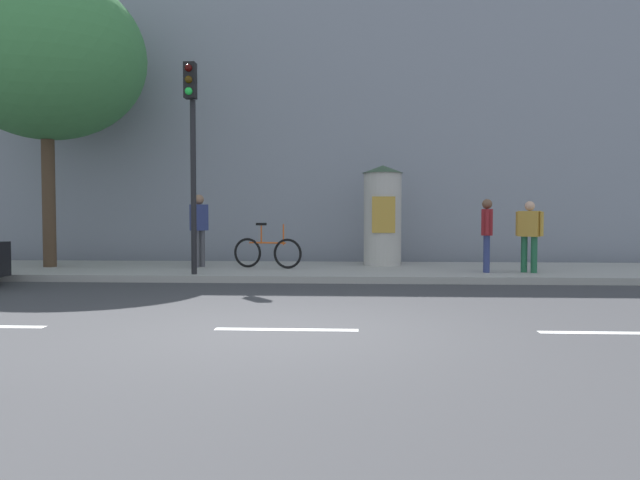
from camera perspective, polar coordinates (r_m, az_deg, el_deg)
name	(u,v)px	position (r m, az deg, el deg)	size (l,w,h in m)	color
ground_plane	(286,330)	(7.54, -3.23, -8.56)	(80.00, 80.00, 0.00)	#38383A
sidewalk_curb	(318,271)	(14.45, -0.22, -2.98)	(36.00, 4.00, 0.15)	#9E9B93
lane_markings	(286,330)	(7.54, -3.23, -8.53)	(25.80, 0.16, 0.01)	silver
building_backdrop	(326,94)	(19.76, 0.62, 13.79)	(36.00, 5.00, 10.66)	gray
traffic_light	(192,134)	(13.17, -12.16, 9.88)	(0.24, 0.45, 4.49)	black
poster_column	(383,215)	(15.28, 6.00, 2.43)	(1.05, 1.05, 2.54)	#B2ADA3
street_tree	(46,56)	(16.59, -24.70, 15.64)	(4.76, 4.76, 7.17)	#4C3826
pedestrian_near_pole	(199,224)	(14.94, -11.48, 1.48)	(0.41, 0.53, 1.78)	#4C4C51
pedestrian_tallest	(529,231)	(14.02, 19.37, 0.83)	(0.51, 0.47, 1.59)	#1E5938
pedestrian_in_dark_shirt	(487,229)	(13.85, 15.65, 0.99)	(0.32, 0.61, 1.64)	navy
bicycle_leaning	(267,252)	(14.43, -5.06, -1.14)	(1.72, 0.53, 1.09)	black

